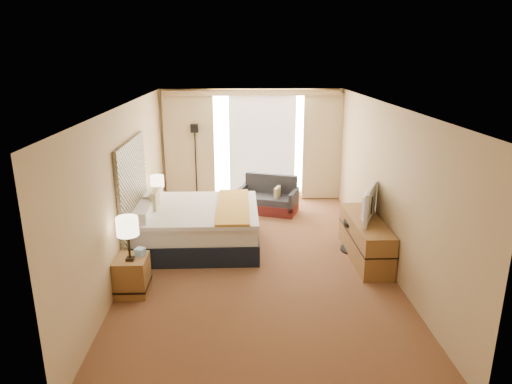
{
  "coord_description": "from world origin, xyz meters",
  "views": [
    {
      "loc": [
        -0.3,
        -7.1,
        3.35
      ],
      "look_at": [
        -0.01,
        0.4,
        1.08
      ],
      "focal_mm": 32.0,
      "sensor_mm": 36.0,
      "label": 1
    }
  ],
  "objects_px": {
    "nightstand_left": "(132,275)",
    "television": "(364,203)",
    "bed": "(198,225)",
    "floor_lamp": "(195,147)",
    "media_dresser": "(365,239)",
    "lamp_left": "(127,227)",
    "loveseat": "(268,200)",
    "desk_chair": "(360,225)",
    "nightstand_right": "(160,217)",
    "lamp_right": "(157,182)"
  },
  "relations": [
    {
      "from": "bed",
      "to": "television",
      "type": "height_order",
      "value": "television"
    },
    {
      "from": "nightstand_right",
      "to": "floor_lamp",
      "type": "xyz_separation_m",
      "value": [
        0.56,
        1.85,
        1.02
      ]
    },
    {
      "from": "media_dresser",
      "to": "lamp_left",
      "type": "height_order",
      "value": "lamp_left"
    },
    {
      "from": "bed",
      "to": "desk_chair",
      "type": "xyz_separation_m",
      "value": [
        2.87,
        -0.35,
        0.09
      ]
    },
    {
      "from": "loveseat",
      "to": "media_dresser",
      "type": "bearing_deg",
      "value": -39.51
    },
    {
      "from": "nightstand_left",
      "to": "television",
      "type": "distance_m",
      "value": 3.87
    },
    {
      "from": "bed",
      "to": "loveseat",
      "type": "xyz_separation_m",
      "value": [
        1.4,
        1.83,
        -0.12
      ]
    },
    {
      "from": "nightstand_left",
      "to": "lamp_right",
      "type": "bearing_deg",
      "value": 90.65
    },
    {
      "from": "bed",
      "to": "television",
      "type": "xyz_separation_m",
      "value": [
        2.84,
        -0.64,
        0.6
      ]
    },
    {
      "from": "nightstand_right",
      "to": "television",
      "type": "distance_m",
      "value": 3.98
    },
    {
      "from": "bed",
      "to": "nightstand_left",
      "type": "bearing_deg",
      "value": -115.33
    },
    {
      "from": "floor_lamp",
      "to": "loveseat",
      "type": "bearing_deg",
      "value": -26.36
    },
    {
      "from": "loveseat",
      "to": "floor_lamp",
      "type": "xyz_separation_m",
      "value": [
        -1.65,
        0.82,
        1.04
      ]
    },
    {
      "from": "bed",
      "to": "lamp_left",
      "type": "relative_size",
      "value": 3.32
    },
    {
      "from": "nightstand_left",
      "to": "floor_lamp",
      "type": "xyz_separation_m",
      "value": [
        0.56,
        4.35,
        1.02
      ]
    },
    {
      "from": "media_dresser",
      "to": "lamp_right",
      "type": "bearing_deg",
      "value": 157.84
    },
    {
      "from": "nightstand_right",
      "to": "floor_lamp",
      "type": "relative_size",
      "value": 0.3
    },
    {
      "from": "nightstand_right",
      "to": "television",
      "type": "xyz_separation_m",
      "value": [
        3.65,
        -1.43,
        0.71
      ]
    },
    {
      "from": "media_dresser",
      "to": "bed",
      "type": "height_order",
      "value": "bed"
    },
    {
      "from": "loveseat",
      "to": "desk_chair",
      "type": "height_order",
      "value": "desk_chair"
    },
    {
      "from": "nightstand_left",
      "to": "television",
      "type": "xyz_separation_m",
      "value": [
        3.65,
        1.07,
        0.71
      ]
    },
    {
      "from": "loveseat",
      "to": "desk_chair",
      "type": "xyz_separation_m",
      "value": [
        1.47,
        -2.18,
        0.21
      ]
    },
    {
      "from": "lamp_left",
      "to": "media_dresser",
      "type": "bearing_deg",
      "value": 17.0
    },
    {
      "from": "loveseat",
      "to": "lamp_right",
      "type": "distance_m",
      "value": 2.54
    },
    {
      "from": "bed",
      "to": "loveseat",
      "type": "distance_m",
      "value": 2.3
    },
    {
      "from": "nightstand_right",
      "to": "loveseat",
      "type": "bearing_deg",
      "value": 25.1
    },
    {
      "from": "loveseat",
      "to": "lamp_left",
      "type": "relative_size",
      "value": 2.2
    },
    {
      "from": "bed",
      "to": "desk_chair",
      "type": "height_order",
      "value": "desk_chair"
    },
    {
      "from": "bed",
      "to": "lamp_left",
      "type": "xyz_separation_m",
      "value": [
        -0.8,
        -1.79,
        0.67
      ]
    },
    {
      "from": "nightstand_right",
      "to": "lamp_right",
      "type": "relative_size",
      "value": 1.01
    },
    {
      "from": "television",
      "to": "nightstand_left",
      "type": "bearing_deg",
      "value": 130.72
    },
    {
      "from": "bed",
      "to": "loveseat",
      "type": "relative_size",
      "value": 1.51
    },
    {
      "from": "nightstand_right",
      "to": "media_dresser",
      "type": "bearing_deg",
      "value": -21.4
    },
    {
      "from": "media_dresser",
      "to": "television",
      "type": "height_order",
      "value": "television"
    },
    {
      "from": "media_dresser",
      "to": "television",
      "type": "distance_m",
      "value": 0.63
    },
    {
      "from": "bed",
      "to": "floor_lamp",
      "type": "distance_m",
      "value": 2.81
    },
    {
      "from": "media_dresser",
      "to": "lamp_left",
      "type": "bearing_deg",
      "value": -163.0
    },
    {
      "from": "floor_lamp",
      "to": "desk_chair",
      "type": "height_order",
      "value": "floor_lamp"
    },
    {
      "from": "nightstand_right",
      "to": "floor_lamp",
      "type": "distance_m",
      "value": 2.19
    },
    {
      "from": "nightstand_right",
      "to": "desk_chair",
      "type": "height_order",
      "value": "desk_chair"
    },
    {
      "from": "media_dresser",
      "to": "desk_chair",
      "type": "height_order",
      "value": "desk_chair"
    },
    {
      "from": "lamp_left",
      "to": "nightstand_right",
      "type": "bearing_deg",
      "value": 90.27
    },
    {
      "from": "floor_lamp",
      "to": "lamp_right",
      "type": "distance_m",
      "value": 1.9
    },
    {
      "from": "bed",
      "to": "loveseat",
      "type": "bearing_deg",
      "value": 52.53
    },
    {
      "from": "bed",
      "to": "television",
      "type": "distance_m",
      "value": 2.97
    },
    {
      "from": "nightstand_left",
      "to": "media_dresser",
      "type": "height_order",
      "value": "media_dresser"
    },
    {
      "from": "loveseat",
      "to": "lamp_left",
      "type": "xyz_separation_m",
      "value": [
        -2.2,
        -3.61,
        0.79
      ]
    },
    {
      "from": "media_dresser",
      "to": "loveseat",
      "type": "height_order",
      "value": "loveseat"
    },
    {
      "from": "desk_chair",
      "to": "nightstand_right",
      "type": "bearing_deg",
      "value": 171.01
    },
    {
      "from": "television",
      "to": "lamp_left",
      "type": "bearing_deg",
      "value": 131.89
    }
  ]
}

